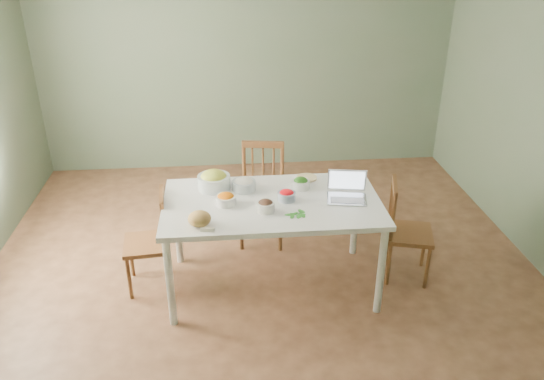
{
  "coord_description": "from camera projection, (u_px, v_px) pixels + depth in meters",
  "views": [
    {
      "loc": [
        -0.29,
        -3.95,
        2.83
      ],
      "look_at": [
        0.06,
        -0.15,
        0.92
      ],
      "focal_mm": 35.29,
      "sensor_mm": 36.0,
      "label": 1
    }
  ],
  "objects": [
    {
      "name": "floor",
      "position": [
        264.0,
        275.0,
        4.81
      ],
      "size": [
        5.0,
        5.0,
        0.0
      ],
      "primitive_type": "cube",
      "color": "#4F3121",
      "rests_on": "ground"
    },
    {
      "name": "laptop",
      "position": [
        348.0,
        188.0,
        4.28
      ],
      "size": [
        0.36,
        0.32,
        0.22
      ],
      "primitive_type": null,
      "rotation": [
        0.0,
        0.0,
        -0.18
      ],
      "color": "silver",
      "rests_on": "dining_table"
    },
    {
      "name": "bowl_squash",
      "position": [
        214.0,
        180.0,
        4.48
      ],
      "size": [
        0.31,
        0.31,
        0.16
      ],
      "primitive_type": null,
      "rotation": [
        0.0,
        0.0,
        -0.16
      ],
      "color": "yellow",
      "rests_on": "dining_table"
    },
    {
      "name": "chair_right",
      "position": [
        410.0,
        231.0,
        4.61
      ],
      "size": [
        0.47,
        0.48,
        0.9
      ],
      "primitive_type": null,
      "rotation": [
        0.0,
        0.0,
        1.31
      ],
      "color": "#593515",
      "rests_on": "floor"
    },
    {
      "name": "bread_boule",
      "position": [
        199.0,
        219.0,
        3.94
      ],
      "size": [
        0.19,
        0.19,
        0.11
      ],
      "primitive_type": "ellipsoid",
      "rotation": [
        0.0,
        0.0,
        -0.08
      ],
      "color": "#AD854A",
      "rests_on": "dining_table"
    },
    {
      "name": "bowl_onion",
      "position": [
        244.0,
        184.0,
        4.47
      ],
      "size": [
        0.26,
        0.26,
        0.11
      ],
      "primitive_type": null,
      "rotation": [
        0.0,
        0.0,
        0.37
      ],
      "color": "silver",
      "rests_on": "dining_table"
    },
    {
      "name": "bowl_carrot",
      "position": [
        226.0,
        199.0,
        4.24
      ],
      "size": [
        0.22,
        0.22,
        0.09
      ],
      "primitive_type": null,
      "rotation": [
        0.0,
        0.0,
        0.41
      ],
      "color": "#CF6A06",
      "rests_on": "dining_table"
    },
    {
      "name": "bowl_mushroom",
      "position": [
        266.0,
        206.0,
        4.14
      ],
      "size": [
        0.16,
        0.16,
        0.09
      ],
      "primitive_type": null,
      "rotation": [
        0.0,
        0.0,
        0.14
      ],
      "color": "black",
      "rests_on": "dining_table"
    },
    {
      "name": "wall_front",
      "position": [
        314.0,
        369.0,
        1.98
      ],
      "size": [
        5.0,
        0.0,
        2.7
      ],
      "primitive_type": "cube",
      "color": "#51664C",
      "rests_on": "ground"
    },
    {
      "name": "chair_far",
      "position": [
        262.0,
        196.0,
        5.12
      ],
      "size": [
        0.49,
        0.47,
        0.98
      ],
      "primitive_type": null,
      "rotation": [
        0.0,
        0.0,
        -0.15
      ],
      "color": "#593515",
      "rests_on": "floor"
    },
    {
      "name": "butter_stick",
      "position": [
        207.0,
        230.0,
        3.88
      ],
      "size": [
        0.1,
        0.05,
        0.03
      ],
      "primitive_type": "cube",
      "rotation": [
        0.0,
        0.0,
        -0.18
      ],
      "color": "beige",
      "rests_on": "dining_table"
    },
    {
      "name": "flatbread",
      "position": [
        307.0,
        178.0,
        4.69
      ],
      "size": [
        0.19,
        0.19,
        0.02
      ],
      "primitive_type": "cylinder",
      "rotation": [
        0.0,
        0.0,
        0.07
      ],
      "color": "beige",
      "rests_on": "dining_table"
    },
    {
      "name": "bowl_broccoli",
      "position": [
        301.0,
        183.0,
        4.5
      ],
      "size": [
        0.16,
        0.16,
        0.1
      ],
      "primitive_type": null,
      "rotation": [
        0.0,
        0.0,
        -0.03
      ],
      "color": "black",
      "rests_on": "dining_table"
    },
    {
      "name": "wall_back",
      "position": [
        246.0,
        61.0,
        6.43
      ],
      "size": [
        5.0,
        0.0,
        2.7
      ],
      "primitive_type": "cube",
      "color": "#51664C",
      "rests_on": "ground"
    },
    {
      "name": "chair_left",
      "position": [
        146.0,
        242.0,
        4.48
      ],
      "size": [
        0.4,
        0.42,
        0.88
      ],
      "primitive_type": null,
      "rotation": [
        0.0,
        0.0,
        -1.48
      ],
      "color": "#593515",
      "rests_on": "floor"
    },
    {
      "name": "dining_table",
      "position": [
        272.0,
        244.0,
        4.49
      ],
      "size": [
        1.76,
        0.99,
        0.82
      ],
      "primitive_type": null,
      "color": "white",
      "rests_on": "floor"
    },
    {
      "name": "basil_bunch",
      "position": [
        295.0,
        213.0,
        4.1
      ],
      "size": [
        0.19,
        0.19,
        0.02
      ],
      "primitive_type": null,
      "color": "#23750D",
      "rests_on": "dining_table"
    },
    {
      "name": "bowl_redpep",
      "position": [
        287.0,
        195.0,
        4.31
      ],
      "size": [
        0.17,
        0.17,
        0.09
      ],
      "primitive_type": null,
      "rotation": [
        0.0,
        0.0,
        -0.19
      ],
      "color": "red",
      "rests_on": "dining_table"
    }
  ]
}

